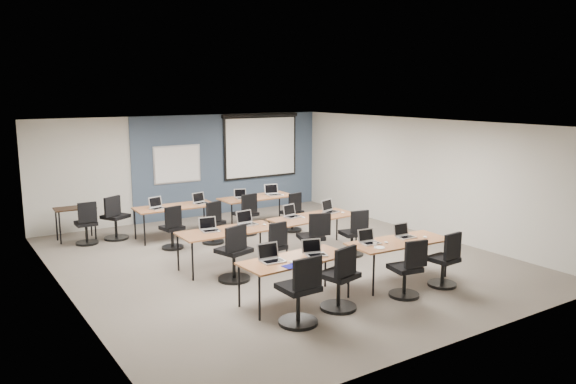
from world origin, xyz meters
TOP-DOWN VIEW (x-y plane):
  - floor at (0.00, 0.00)m, footprint 8.00×9.00m
  - ceiling at (0.00, 0.00)m, footprint 8.00×9.00m
  - wall_back at (0.00, 4.50)m, footprint 8.00×0.04m
  - wall_front at (0.00, -4.50)m, footprint 8.00×0.04m
  - wall_left at (-4.00, 0.00)m, footprint 0.04×9.00m
  - wall_right at (4.00, 0.00)m, footprint 0.04×9.00m
  - blue_accent_panel at (1.25, 4.47)m, footprint 5.50×0.04m
  - whiteboard at (-0.30, 4.43)m, footprint 1.28×0.03m
  - projector_screen at (2.20, 4.41)m, footprint 2.40×0.10m
  - training_table_front_left at (-1.01, -2.11)m, footprint 1.80×0.75m
  - training_table_front_right at (1.10, -2.25)m, footprint 1.86×0.77m
  - training_table_mid_left at (-1.07, 0.08)m, footprint 1.90×0.79m
  - training_table_mid_right at (0.97, 0.15)m, footprint 1.91×0.79m
  - training_table_back_left at (-1.07, 2.73)m, footprint 1.83×0.76m
  - training_table_back_right at (1.07, 2.69)m, footprint 1.87×0.78m
  - laptop_0 at (-1.40, -2.03)m, footprint 0.36×0.31m
  - mouse_0 at (-1.18, -2.28)m, footprint 0.08×0.11m
  - task_chair_0 at (-1.44, -2.88)m, footprint 0.58×0.58m
  - laptop_1 at (-0.65, -2.13)m, footprint 0.33×0.28m
  - mouse_1 at (-0.26, -2.32)m, footprint 0.06×0.10m
  - task_chair_1 at (-0.61, -2.75)m, footprint 0.57×0.57m
  - laptop_2 at (0.55, -2.08)m, footprint 0.31×0.27m
  - mouse_2 at (0.81, -2.24)m, footprint 0.06×0.09m
  - task_chair_2 at (0.65, -2.93)m, footprint 0.50×0.50m
  - laptop_3 at (1.35, -2.12)m, footprint 0.32×0.27m
  - mouse_3 at (1.65, -2.35)m, footprint 0.08×0.10m
  - task_chair_3 at (1.55, -2.92)m, footprint 0.50×0.50m
  - laptop_4 at (-1.39, 0.22)m, footprint 0.33×0.28m
  - mouse_4 at (-1.29, 0.07)m, footprint 0.06×0.09m
  - task_chair_4 at (-1.35, -0.69)m, footprint 0.59×0.58m
  - laptop_5 at (-0.56, 0.29)m, footprint 0.35×0.30m
  - mouse_5 at (-0.29, 0.04)m, footprint 0.07×0.11m
  - task_chair_5 at (-0.43, -0.55)m, footprint 0.46×0.46m
  - laptop_6 at (0.56, 0.36)m, footprint 0.33×0.28m
  - mouse_6 at (0.70, 0.14)m, footprint 0.07×0.10m
  - task_chair_6 at (0.45, -0.56)m, footprint 0.55×0.53m
  - laptop_7 at (1.51, 0.29)m, footprint 0.35×0.30m
  - mouse_7 at (1.68, 0.06)m, footprint 0.08×0.11m
  - task_chair_7 at (1.42, -0.65)m, footprint 0.48×0.48m
  - laptop_8 at (-1.51, 2.70)m, footprint 0.34×0.29m
  - mouse_8 at (-1.28, 2.56)m, footprint 0.07×0.10m
  - task_chair_8 at (-1.50, 1.84)m, footprint 0.47×0.47m
  - laptop_9 at (-0.46, 2.70)m, footprint 0.33×0.28m
  - mouse_9 at (-0.33, 2.43)m, footprint 0.07×0.10m
  - task_chair_9 at (-0.59, 1.75)m, footprint 0.49×0.49m
  - laptop_10 at (0.64, 2.71)m, footprint 0.30×0.25m
  - mouse_10 at (0.72, 2.56)m, footprint 0.08×0.10m
  - task_chair_10 at (0.41, 2.03)m, footprint 0.51×0.51m
  - laptop_11 at (1.53, 2.67)m, footprint 0.36×0.30m
  - mouse_11 at (1.69, 2.49)m, footprint 0.09×0.12m
  - task_chair_11 at (1.48, 1.70)m, footprint 0.47×0.47m
  - blue_mousepad at (-1.29, -2.41)m, footprint 0.25×0.22m
  - snack_bowl at (-0.36, -2.46)m, footprint 0.26×0.26m
  - snack_plate at (0.51, -2.39)m, footprint 0.21×0.21m
  - coffee_cup at (0.50, -2.29)m, footprint 0.06×0.06m
  - utility_table at (-3.05, 3.74)m, footprint 0.87×0.49m
  - spare_chair_a at (-2.30, 3.27)m, footprint 0.60×0.55m
  - spare_chair_b at (-2.94, 3.20)m, footprint 0.48×0.48m

SIDE VIEW (x-z plane):
  - floor at x=0.00m, z-range -0.01..0.01m
  - task_chair_5 at x=-0.43m, z-range -0.09..0.86m
  - task_chair_8 at x=-1.50m, z-range -0.09..0.87m
  - task_chair_11 at x=1.48m, z-range -0.09..0.87m
  - task_chair_7 at x=1.42m, z-range -0.09..0.88m
  - spare_chair_b at x=-2.94m, z-range -0.09..0.88m
  - task_chair_9 at x=-0.59m, z-range -0.09..0.88m
  - task_chair_3 at x=1.55m, z-range -0.09..0.89m
  - task_chair_2 at x=0.65m, z-range -0.09..0.90m
  - task_chair_10 at x=0.41m, z-range -0.09..0.91m
  - task_chair_6 at x=0.45m, z-range -0.09..0.92m
  - spare_chair_a at x=-2.30m, z-range -0.09..0.94m
  - task_chair_1 at x=-0.61m, z-range -0.09..0.96m
  - task_chair_4 at x=-1.35m, z-range -0.09..0.96m
  - task_chair_0 at x=-1.44m, z-range -0.09..0.97m
  - utility_table at x=-3.05m, z-range 0.27..1.02m
  - training_table_front_left at x=-1.01m, z-range 0.32..1.05m
  - training_table_back_left at x=-1.07m, z-range 0.32..1.05m
  - training_table_front_right at x=1.10m, z-range 0.32..1.05m
  - training_table_back_right at x=1.07m, z-range 0.32..1.05m
  - training_table_mid_left at x=-1.07m, z-range 0.32..1.05m
  - training_table_mid_right at x=0.97m, z-range 0.32..1.05m
  - blue_mousepad at x=-1.29m, z-range 0.73..0.74m
  - snack_plate at x=0.51m, z-range 0.73..0.74m
  - mouse_4 at x=-1.29m, z-range 0.73..0.76m
  - mouse_10 at x=0.72m, z-range 0.73..0.76m
  - mouse_3 at x=1.65m, z-range 0.73..0.76m
  - mouse_2 at x=0.81m, z-range 0.73..0.76m
  - mouse_1 at x=-0.26m, z-range 0.73..0.76m
  - mouse_8 at x=-1.28m, z-range 0.73..0.76m
  - mouse_7 at x=1.68m, z-range 0.73..0.76m
  - mouse_6 at x=0.70m, z-range 0.72..0.76m
  - mouse_9 at x=-0.33m, z-range 0.72..0.76m
  - mouse_0 at x=-1.18m, z-range 0.72..0.76m
  - mouse_5 at x=-0.29m, z-range 0.72..0.76m
  - mouse_11 at x=1.69m, z-range 0.72..0.76m
  - snack_bowl at x=-0.36m, z-range 0.73..0.78m
  - coffee_cup at x=0.50m, z-range 0.74..0.79m
  - laptop_10 at x=0.64m, z-range 0.67..0.90m
  - laptop_2 at x=0.55m, z-range 0.67..0.91m
  - laptop_3 at x=1.35m, z-range 0.67..0.91m
  - laptop_1 at x=-0.65m, z-range 0.67..0.92m
  - laptop_9 at x=-0.46m, z-range 0.67..0.92m
  - laptop_6 at x=0.56m, z-range 0.67..0.92m
  - laptop_4 at x=-1.39m, z-range 0.67..0.92m
  - laptop_8 at x=-1.51m, z-range 0.67..0.92m
  - laptop_7 at x=1.51m, z-range 0.66..0.93m
  - laptop_5 at x=-0.56m, z-range 0.66..0.93m
  - laptop_11 at x=1.53m, z-range 0.66..0.93m
  - laptop_0 at x=-1.40m, z-range 0.66..0.93m
  - wall_back at x=0.00m, z-range 0.00..2.70m
  - wall_front at x=0.00m, z-range 0.00..2.70m
  - wall_left at x=-4.00m, z-range 0.00..2.70m
  - wall_right at x=4.00m, z-range 0.00..2.70m
  - blue_accent_panel at x=1.25m, z-range 0.00..2.70m
  - whiteboard at x=-0.30m, z-range 0.96..1.94m
  - projector_screen at x=2.20m, z-range 0.98..2.80m
  - ceiling at x=0.00m, z-range 2.69..2.71m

